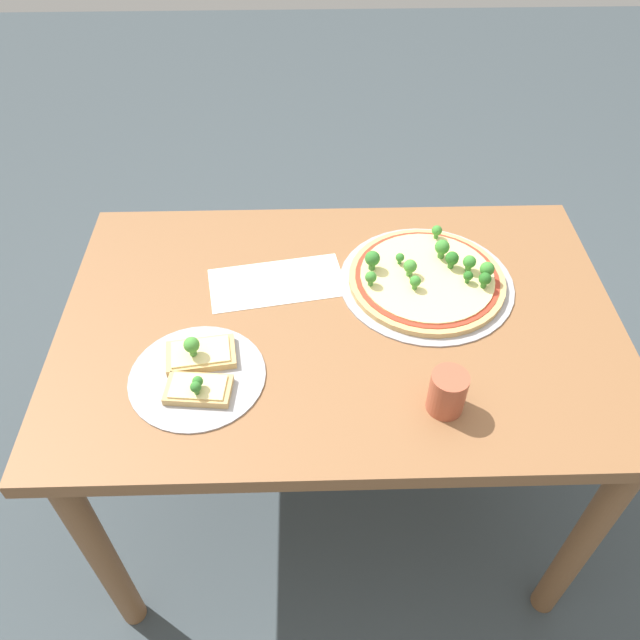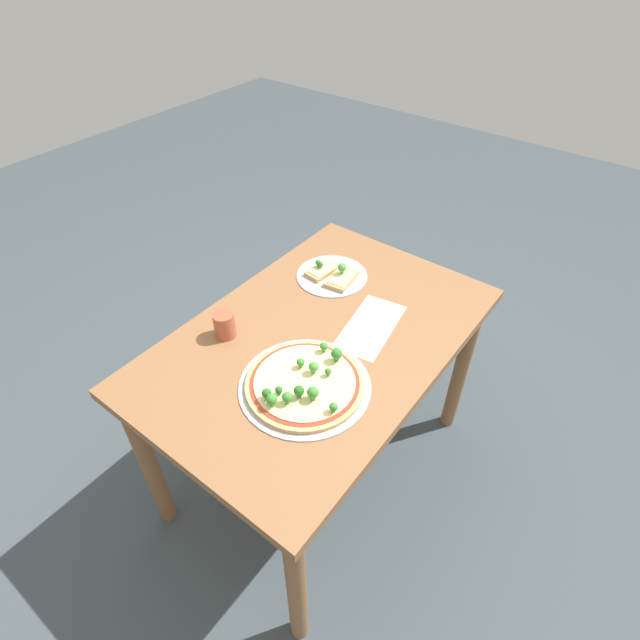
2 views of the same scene
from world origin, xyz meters
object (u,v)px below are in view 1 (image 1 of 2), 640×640
at_px(pizza_tray_slice, 198,371).
at_px(drinking_cup, 447,392).
at_px(dining_table, 339,350).
at_px(pizza_tray_whole, 427,278).

bearing_deg(pizza_tray_slice, drinking_cup, -10.80).
relative_size(dining_table, drinking_cup, 13.50).
bearing_deg(dining_table, pizza_tray_whole, 27.02).
xyz_separation_m(dining_table, pizza_tray_slice, (-0.29, -0.15, 0.12)).
bearing_deg(drinking_cup, pizza_tray_whole, 87.02).
height_order(pizza_tray_whole, drinking_cup, drinking_cup).
bearing_deg(drinking_cup, pizza_tray_slice, 169.20).
bearing_deg(dining_table, pizza_tray_slice, -151.60).
bearing_deg(pizza_tray_whole, dining_table, -152.98).
height_order(pizza_tray_slice, drinking_cup, drinking_cup).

